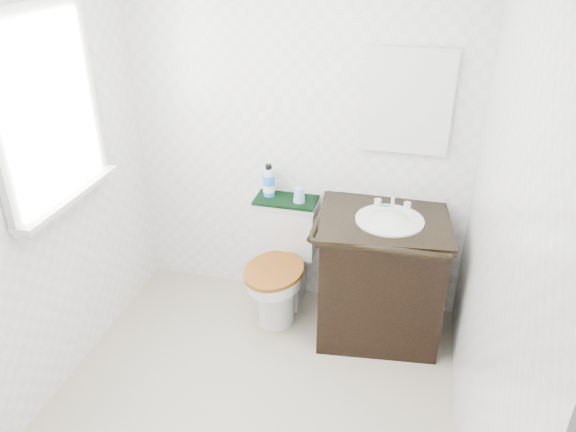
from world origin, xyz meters
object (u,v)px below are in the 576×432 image
at_px(toilet, 282,266).
at_px(trash_bin, 346,288).
at_px(cup, 299,195).
at_px(vanity, 380,273).
at_px(mouthwash_bottle, 269,181).

relative_size(toilet, trash_bin, 2.79).
distance_m(trash_bin, cup, 0.76).
xyz_separation_m(vanity, trash_bin, (-0.23, 0.19, -0.29)).
relative_size(vanity, trash_bin, 3.36).
height_order(vanity, mouthwash_bottle, mouthwash_bottle).
bearing_deg(trash_bin, toilet, -163.06).
relative_size(toilet, vanity, 0.83).
height_order(vanity, trash_bin, vanity).
bearing_deg(toilet, trash_bin, 16.94).
xyz_separation_m(vanity, cup, (-0.56, 0.17, 0.39)).
xyz_separation_m(toilet, trash_bin, (0.42, 0.13, -0.20)).
relative_size(toilet, mouthwash_bottle, 3.52).
xyz_separation_m(toilet, cup, (0.09, 0.10, 0.49)).
bearing_deg(mouthwash_bottle, trash_bin, -2.11).
xyz_separation_m(trash_bin, mouthwash_bottle, (-0.54, 0.02, 0.74)).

